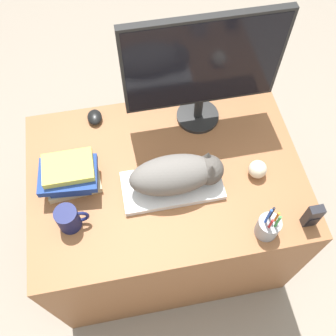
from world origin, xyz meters
The scene contains 11 objects.
ground_plane centered at (0.00, 0.00, 0.00)m, with size 12.00×12.00×0.00m, color gray.
desk centered at (0.00, 0.39, 0.37)m, with size 1.10×0.78×0.73m.
keyboard centered at (0.01, 0.32, 0.74)m, with size 0.39×0.18×0.02m.
cat centered at (0.04, 0.32, 0.83)m, with size 0.36×0.15×0.15m.
monitor centered at (0.19, 0.63, 1.04)m, with size 0.61×0.18×0.53m.
computer_mouse centered at (-0.25, 0.70, 0.75)m, with size 0.06×0.08×0.04m.
coffee_mug centered at (-0.38, 0.23, 0.79)m, with size 0.12×0.08×0.10m.
pen_cup centered at (0.32, 0.07, 0.78)m, with size 0.08×0.08×0.19m.
baseball centered at (0.35, 0.31, 0.77)m, with size 0.07×0.07×0.07m.
phone centered at (0.48, 0.08, 0.79)m, with size 0.05×0.03×0.12m.
book_stack centered at (-0.37, 0.41, 0.79)m, with size 0.23×0.18×0.12m.
Camera 1 is at (-0.13, -0.37, 2.10)m, focal length 42.00 mm.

